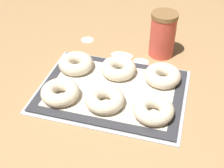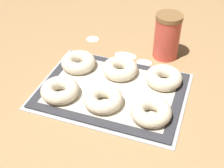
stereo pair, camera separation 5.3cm
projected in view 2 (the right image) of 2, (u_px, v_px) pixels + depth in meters
name	position (u px, v px, depth m)	size (l,w,h in m)	color
ground_plane	(118.00, 90.00, 1.08)	(2.80, 2.80, 0.00)	#A87F51
baking_tray	(112.00, 91.00, 1.07)	(0.50, 0.37, 0.01)	#B2B5BA
baking_mat	(112.00, 90.00, 1.06)	(0.48, 0.35, 0.00)	#333338
bagel_front_left	(60.00, 90.00, 1.02)	(0.13, 0.13, 0.04)	beige
bagel_front_center	(103.00, 99.00, 0.99)	(0.13, 0.13, 0.04)	beige
bagel_front_right	(151.00, 111.00, 0.95)	(0.13, 0.13, 0.04)	beige
bagel_back_left	(78.00, 62.00, 1.15)	(0.13, 0.13, 0.04)	beige
bagel_back_center	(120.00, 69.00, 1.12)	(0.13, 0.13, 0.04)	beige
bagel_back_right	(164.00, 78.00, 1.08)	(0.13, 0.13, 0.04)	beige
flour_canister	(167.00, 36.00, 1.19)	(0.10, 0.10, 0.18)	#DB4C3D
flour_patch_near	(126.00, 55.00, 1.24)	(0.09, 0.05, 0.00)	white
flour_patch_far	(93.00, 39.00, 1.34)	(0.05, 0.05, 0.00)	white
flour_patch_side	(144.00, 62.00, 1.21)	(0.06, 0.04, 0.00)	white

